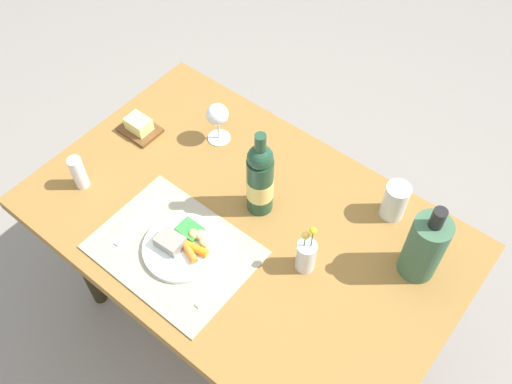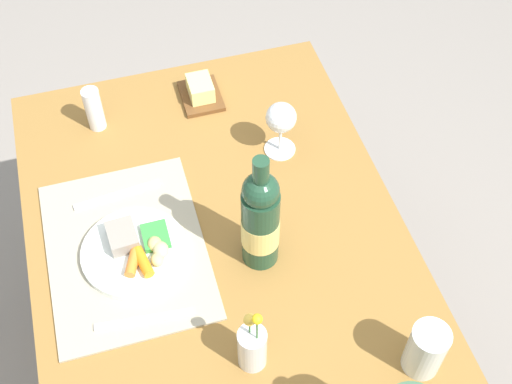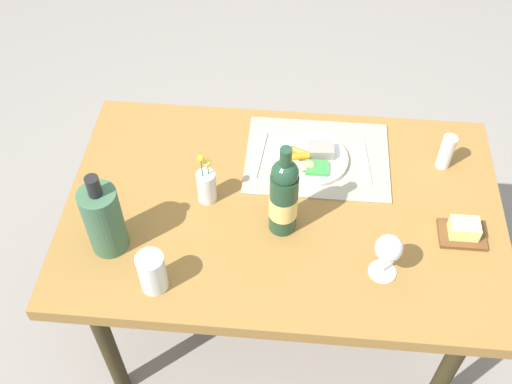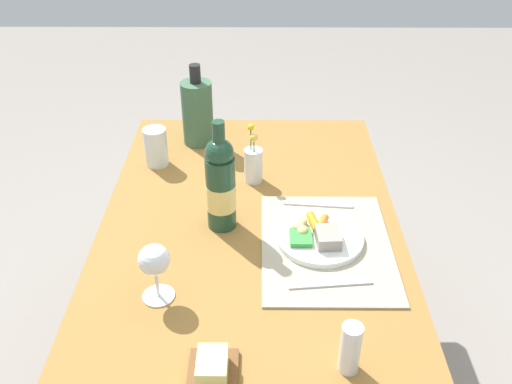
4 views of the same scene
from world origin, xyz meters
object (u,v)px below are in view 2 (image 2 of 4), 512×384
object	(u,v)px
fork	(117,195)
salt_shaker	(94,109)
water_tumbler	(425,351)
dining_table	(227,280)
butter_dish	(201,91)
flower_vase	(252,346)
dinner_plate	(136,250)
wine_bottle	(261,221)
knife	(144,319)
wine_glass	(281,120)

from	to	relation	value
fork	salt_shaker	world-z (taller)	salt_shaker
water_tumbler	salt_shaker	bearing A→B (deg)	-147.79
water_tumbler	dining_table	bearing A→B (deg)	-137.05
butter_dish	flower_vase	distance (m)	0.74
flower_vase	dinner_plate	bearing A→B (deg)	-150.22
dinner_plate	fork	bearing A→B (deg)	-174.97
salt_shaker	flower_vase	bearing A→B (deg)	15.66
wine_bottle	salt_shaker	bearing A→B (deg)	-149.83
dining_table	fork	distance (m)	0.32
knife	dining_table	bearing A→B (deg)	119.45
fork	wine_bottle	xyz separation A→B (m)	(0.25, 0.27, 0.12)
dining_table	flower_vase	xyz separation A→B (m)	(0.23, -0.01, 0.13)
wine_glass	flower_vase	size ratio (longest dim) A/B	0.78
knife	flower_vase	bearing A→B (deg)	58.42
wine_bottle	wine_glass	world-z (taller)	wine_bottle
water_tumbler	fork	bearing A→B (deg)	-138.82
wine_bottle	salt_shaker	distance (m)	0.56
dining_table	wine_bottle	distance (m)	0.21
knife	salt_shaker	world-z (taller)	salt_shaker
butter_dish	salt_shaker	world-z (taller)	salt_shaker
fork	wine_bottle	world-z (taller)	wine_bottle
dining_table	knife	xyz separation A→B (m)	(0.09, -0.19, 0.08)
fork	water_tumbler	world-z (taller)	water_tumbler
knife	wine_glass	world-z (taller)	wine_glass
knife	wine_bottle	size ratio (longest dim) A/B	0.63
wine_glass	butter_dish	bearing A→B (deg)	-148.05
flower_vase	knife	bearing A→B (deg)	-126.96
fork	flower_vase	bearing A→B (deg)	15.88
fork	dinner_plate	bearing A→B (deg)	-0.84
dining_table	dinner_plate	distance (m)	0.21
wine_bottle	butter_dish	distance (m)	0.52
knife	wine_glass	distance (m)	0.55
dining_table	water_tumbler	distance (m)	0.46
knife	salt_shaker	distance (m)	0.57
knife	flower_vase	size ratio (longest dim) A/B	1.05
flower_vase	wine_glass	bearing A→B (deg)	156.96
dinner_plate	wine_bottle	size ratio (longest dim) A/B	0.73
butter_dish	flower_vase	bearing A→B (deg)	-5.64
salt_shaker	wine_glass	size ratio (longest dim) A/B	0.80
fork	dining_table	bearing A→B (deg)	32.79
knife	flower_vase	world-z (taller)	flower_vase
salt_shaker	wine_bottle	bearing A→B (deg)	30.17
wine_bottle	dining_table	bearing A→B (deg)	-91.75
salt_shaker	water_tumbler	bearing A→B (deg)	32.21
fork	flower_vase	xyz separation A→B (m)	(0.47, 0.19, 0.05)
fork	wine_glass	distance (m)	0.41
knife	butter_dish	world-z (taller)	butter_dish
salt_shaker	dining_table	bearing A→B (deg)	23.14
salt_shaker	wine_glass	xyz separation A→B (m)	(0.20, 0.41, 0.05)
butter_dish	wine_glass	distance (m)	0.28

